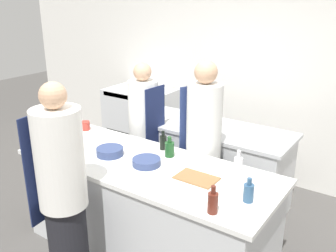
{
  "coord_description": "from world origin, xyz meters",
  "views": [
    {
      "loc": [
        1.87,
        -2.36,
        2.36
      ],
      "look_at": [
        0.0,
        0.35,
        1.18
      ],
      "focal_mm": 40.0,
      "sensor_mm": 36.0,
      "label": 1
    }
  ],
  "objects_px": {
    "bottle_vinegar": "(213,202)",
    "bowl_mixing_large": "(110,151)",
    "bottle_wine": "(170,149)",
    "bowl_ceramic_blue": "(146,162)",
    "bottle_olive_oil": "(238,166)",
    "chef_at_stove": "(144,133)",
    "bowl_prep_small": "(70,146)",
    "cup": "(85,126)",
    "bottle_water": "(48,140)",
    "chef_at_prep_near": "(63,196)",
    "bottle_cooking_oil": "(249,192)",
    "oven_range": "(141,123)",
    "chef_at_pass_far": "(203,150)",
    "bottle_sauce": "(163,142)"
  },
  "relations": [
    {
      "from": "chef_at_stove",
      "to": "bottle_olive_oil",
      "type": "relative_size",
      "value": 7.11
    },
    {
      "from": "oven_range",
      "to": "bottle_olive_oil",
      "type": "distance_m",
      "value": 2.74
    },
    {
      "from": "bottle_vinegar",
      "to": "chef_at_pass_far",
      "type": "bearing_deg",
      "value": 122.74
    },
    {
      "from": "bottle_sauce",
      "to": "bottle_water",
      "type": "distance_m",
      "value": 1.09
    },
    {
      "from": "bottle_cooking_oil",
      "to": "bowl_ceramic_blue",
      "type": "xyz_separation_m",
      "value": [
        -0.98,
        0.06,
        -0.04
      ]
    },
    {
      "from": "bottle_wine",
      "to": "bowl_ceramic_blue",
      "type": "distance_m",
      "value": 0.28
    },
    {
      "from": "chef_at_prep_near",
      "to": "bowl_mixing_large",
      "type": "height_order",
      "value": "chef_at_prep_near"
    },
    {
      "from": "chef_at_prep_near",
      "to": "bottle_wine",
      "type": "distance_m",
      "value": 1.05
    },
    {
      "from": "chef_at_pass_far",
      "to": "bowl_prep_small",
      "type": "distance_m",
      "value": 1.29
    },
    {
      "from": "chef_at_prep_near",
      "to": "oven_range",
      "type": "bearing_deg",
      "value": 20.34
    },
    {
      "from": "bottle_cooking_oil",
      "to": "bottle_water",
      "type": "xyz_separation_m",
      "value": [
        -1.95,
        -0.21,
        0.03
      ]
    },
    {
      "from": "chef_at_stove",
      "to": "bowl_prep_small",
      "type": "distance_m",
      "value": 1.0
    },
    {
      "from": "chef_at_stove",
      "to": "bowl_mixing_large",
      "type": "xyz_separation_m",
      "value": [
        0.26,
        -0.84,
        0.14
      ]
    },
    {
      "from": "bottle_vinegar",
      "to": "bottle_water",
      "type": "height_order",
      "value": "bottle_water"
    },
    {
      "from": "chef_at_stove",
      "to": "bowl_ceramic_blue",
      "type": "xyz_separation_m",
      "value": [
        0.67,
        -0.82,
        0.13
      ]
    },
    {
      "from": "chef_at_stove",
      "to": "bottle_vinegar",
      "type": "distance_m",
      "value": 1.91
    },
    {
      "from": "bottle_olive_oil",
      "to": "bottle_vinegar",
      "type": "xyz_separation_m",
      "value": [
        0.09,
        -0.59,
        -0.01
      ]
    },
    {
      "from": "bowl_prep_small",
      "to": "cup",
      "type": "relative_size",
      "value": 2.09
    },
    {
      "from": "bowl_ceramic_blue",
      "to": "chef_at_stove",
      "type": "bearing_deg",
      "value": 129.36
    },
    {
      "from": "bottle_water",
      "to": "bowl_mixing_large",
      "type": "bearing_deg",
      "value": 23.56
    },
    {
      "from": "bottle_olive_oil",
      "to": "bottle_vinegar",
      "type": "relative_size",
      "value": 1.12
    },
    {
      "from": "chef_at_prep_near",
      "to": "bottle_cooking_oil",
      "type": "distance_m",
      "value": 1.39
    },
    {
      "from": "oven_range",
      "to": "bowl_ceramic_blue",
      "type": "relative_size",
      "value": 4.15
    },
    {
      "from": "bowl_prep_small",
      "to": "bottle_water",
      "type": "bearing_deg",
      "value": -147.06
    },
    {
      "from": "bottle_vinegar",
      "to": "bowl_mixing_large",
      "type": "relative_size",
      "value": 0.83
    },
    {
      "from": "oven_range",
      "to": "bowl_ceramic_blue",
      "type": "height_order",
      "value": "oven_range"
    },
    {
      "from": "bowl_prep_small",
      "to": "bowl_ceramic_blue",
      "type": "bearing_deg",
      "value": 11.15
    },
    {
      "from": "bottle_cooking_oil",
      "to": "bowl_prep_small",
      "type": "xyz_separation_m",
      "value": [
        -1.78,
        -0.1,
        -0.03
      ]
    },
    {
      "from": "bottle_water",
      "to": "bowl_ceramic_blue",
      "type": "distance_m",
      "value": 1.01
    },
    {
      "from": "chef_at_pass_far",
      "to": "cup",
      "type": "bearing_deg",
      "value": 125.61
    },
    {
      "from": "oven_range",
      "to": "bottle_water",
      "type": "relative_size",
      "value": 3.77
    },
    {
      "from": "chef_at_pass_far",
      "to": "bottle_olive_oil",
      "type": "distance_m",
      "value": 0.67
    },
    {
      "from": "bowl_mixing_large",
      "to": "bowl_ceramic_blue",
      "type": "xyz_separation_m",
      "value": [
        0.41,
        0.02,
        -0.01
      ]
    },
    {
      "from": "bowl_mixing_large",
      "to": "cup",
      "type": "xyz_separation_m",
      "value": [
        -0.69,
        0.35,
        0.01
      ]
    },
    {
      "from": "bottle_wine",
      "to": "bottle_water",
      "type": "distance_m",
      "value": 1.16
    },
    {
      "from": "chef_at_stove",
      "to": "bottle_vinegar",
      "type": "relative_size",
      "value": 7.97
    },
    {
      "from": "bottle_vinegar",
      "to": "bowl_prep_small",
      "type": "xyz_separation_m",
      "value": [
        -1.64,
        0.18,
        -0.04
      ]
    },
    {
      "from": "chef_at_stove",
      "to": "bottle_wine",
      "type": "xyz_separation_m",
      "value": [
        0.73,
        -0.55,
        0.18
      ]
    },
    {
      "from": "bottle_vinegar",
      "to": "bowl_prep_small",
      "type": "bearing_deg",
      "value": 173.79
    },
    {
      "from": "chef_at_stove",
      "to": "bottle_cooking_oil",
      "type": "bearing_deg",
      "value": 65.19
    },
    {
      "from": "bowl_mixing_large",
      "to": "oven_range",
      "type": "bearing_deg",
      "value": 120.97
    },
    {
      "from": "bottle_wine",
      "to": "bowl_ceramic_blue",
      "type": "bearing_deg",
      "value": -102.6
    },
    {
      "from": "chef_at_prep_near",
      "to": "bottle_wine",
      "type": "relative_size",
      "value": 9.27
    },
    {
      "from": "oven_range",
      "to": "bottle_sauce",
      "type": "distance_m",
      "value": 2.03
    },
    {
      "from": "bowl_mixing_large",
      "to": "bottle_olive_oil",
      "type": "bearing_deg",
      "value": 13.53
    },
    {
      "from": "bowl_mixing_large",
      "to": "bowl_prep_small",
      "type": "xyz_separation_m",
      "value": [
        -0.39,
        -0.14,
        0.0
      ]
    },
    {
      "from": "chef_at_prep_near",
      "to": "bottle_cooking_oil",
      "type": "relative_size",
      "value": 9.57
    },
    {
      "from": "chef_at_pass_far",
      "to": "bottle_cooking_oil",
      "type": "height_order",
      "value": "chef_at_pass_far"
    },
    {
      "from": "chef_at_stove",
      "to": "chef_at_pass_far",
      "type": "bearing_deg",
      "value": 81.31
    },
    {
      "from": "cup",
      "to": "bottle_olive_oil",
      "type": "bearing_deg",
      "value": -2.17
    }
  ]
}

